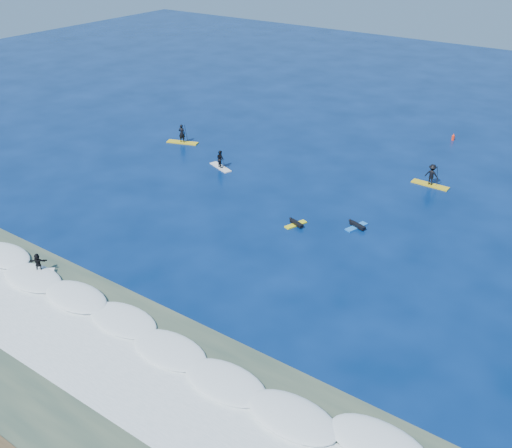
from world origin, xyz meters
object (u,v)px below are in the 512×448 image
Objects in this scene: prone_paddler_far at (357,226)px; wave_surfer at (38,263)px; marker_buoy at (453,137)px; sup_paddler_left at (182,136)px; sup_paddler_center at (220,160)px; prone_paddler_near at (296,224)px; sup_paddler_right at (432,176)px.

wave_surfer is (-14.37, -17.75, 0.64)m from prone_paddler_far.
prone_paddler_far is 2.85× the size of marker_buoy.
wave_surfer reaches higher than prone_paddler_far.
sup_paddler_left is 1.63× the size of prone_paddler_far.
sup_paddler_center reaches higher than prone_paddler_near.
marker_buoy reaches higher than prone_paddler_far.
marker_buoy is (15.38, 19.75, -0.42)m from sup_paddler_center.
sup_paddler_left is 1.75× the size of prone_paddler_near.
prone_paddler_far is (15.54, -3.06, -0.59)m from sup_paddler_center.
marker_buoy is (22.65, 16.90, -0.40)m from sup_paddler_left.
sup_paddler_center is at bearing 84.00° from prone_paddler_near.
marker_buoy is at bearing 10.46° from prone_paddler_near.
prone_paddler_near is 2.65× the size of marker_buoy.
sup_paddler_center is (7.27, -2.85, 0.02)m from sup_paddler_left.
marker_buoy is (-0.16, 22.81, 0.17)m from prone_paddler_far.
sup_paddler_left is 25.13m from sup_paddler_right.
sup_paddler_right is at bearing -5.30° from prone_paddler_near.
sup_paddler_right is at bearing -8.39° from sup_paddler_left.
prone_paddler_far reaches higher than prone_paddler_near.
sup_paddler_center is 1.49× the size of prone_paddler_near.
sup_paddler_right is 1.70× the size of prone_paddler_near.
prone_paddler_near is 25.45m from marker_buoy.
marker_buoy is at bearing 72.73° from sup_paddler_center.
wave_surfer is at bearing -109.32° from marker_buoy.
sup_paddler_right reaches higher than prone_paddler_far.
sup_paddler_center is at bearing -155.34° from sup_paddler_right.
sup_paddler_right is 1.59× the size of prone_paddler_far.
prone_paddler_far is 22.81m from marker_buoy.
sup_paddler_left is at bearing -167.96° from sup_paddler_right.
sup_paddler_left is at bearing 85.39° from prone_paddler_near.
sup_paddler_center is 20.84m from wave_surfer.
sup_paddler_center reaches higher than prone_paddler_far.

